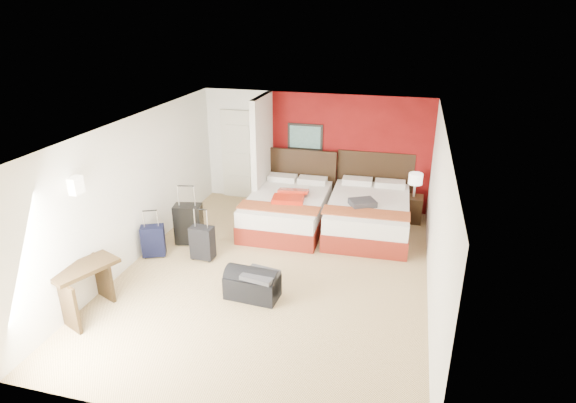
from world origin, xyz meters
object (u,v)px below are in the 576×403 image
(suitcase_black, at_px, (189,225))
(bed_right, at_px, (368,216))
(bed_left, at_px, (287,211))
(table_lamp, at_px, (415,185))
(desk, at_px, (87,290))
(suitcase_navy, at_px, (153,242))
(duffel_bag, at_px, (252,285))
(suitcase_charcoal, at_px, (203,244))
(red_suitcase_open, at_px, (291,196))
(nightstand, at_px, (412,209))

(suitcase_black, bearing_deg, bed_right, 12.05)
(bed_left, relative_size, table_lamp, 4.34)
(bed_left, relative_size, desk, 2.33)
(bed_right, relative_size, suitcase_navy, 4.01)
(table_lamp, relative_size, duffel_bag, 0.62)
(suitcase_charcoal, relative_size, duffel_bag, 0.73)
(suitcase_black, xyz_separation_m, suitcase_navy, (-0.40, -0.62, -0.10))
(red_suitcase_open, bearing_deg, bed_left, 128.03)
(nightstand, distance_m, table_lamp, 0.53)
(red_suitcase_open, distance_m, suitcase_navy, 2.76)
(table_lamp, xyz_separation_m, suitcase_navy, (-4.46, -2.73, -0.52))
(suitcase_charcoal, bearing_deg, table_lamp, 38.41)
(suitcase_black, bearing_deg, table_lamp, 16.30)
(bed_right, distance_m, table_lamp, 1.21)
(bed_left, bearing_deg, desk, -119.63)
(red_suitcase_open, distance_m, suitcase_black, 2.06)
(bed_left, relative_size, red_suitcase_open, 2.61)
(bed_right, xyz_separation_m, red_suitcase_open, (-1.52, -0.24, 0.37))
(bed_left, relative_size, suitcase_black, 2.90)
(desk, bearing_deg, red_suitcase_open, 81.87)
(nightstand, height_order, suitcase_navy, suitcase_navy)
(bed_right, height_order, table_lamp, table_lamp)
(duffel_bag, bearing_deg, bed_right, 66.34)
(nightstand, relative_size, duffel_bag, 0.68)
(bed_left, distance_m, suitcase_navy, 2.72)
(bed_left, relative_size, bed_right, 0.98)
(nightstand, distance_m, suitcase_black, 4.57)
(suitcase_navy, height_order, duffel_bag, suitcase_navy)
(table_lamp, distance_m, desk, 6.39)
(suitcase_navy, bearing_deg, duffel_bag, -44.14)
(duffel_bag, height_order, desk, desk)
(table_lamp, height_order, suitcase_navy, table_lamp)
(suitcase_charcoal, xyz_separation_m, duffel_bag, (1.23, -0.93, -0.09))
(table_lamp, distance_m, duffel_bag, 4.27)
(table_lamp, distance_m, suitcase_black, 4.59)
(bed_left, height_order, red_suitcase_open, red_suitcase_open)
(table_lamp, bearing_deg, duffel_bag, -123.39)
(desk, bearing_deg, bed_right, 68.89)
(table_lamp, height_order, suitcase_black, table_lamp)
(bed_right, height_order, red_suitcase_open, red_suitcase_open)
(nightstand, bearing_deg, suitcase_charcoal, -142.67)
(bed_right, xyz_separation_m, suitcase_charcoal, (-2.72, -1.87, -0.04))
(bed_left, bearing_deg, suitcase_charcoal, -122.77)
(red_suitcase_open, relative_size, duffel_bag, 1.03)
(nightstand, bearing_deg, suitcase_black, -151.38)
(bed_left, height_order, suitcase_black, suitcase_black)
(red_suitcase_open, distance_m, nightstand, 2.60)
(desk, bearing_deg, bed_left, 83.75)
(bed_right, relative_size, duffel_bag, 2.75)
(nightstand, height_order, suitcase_charcoal, suitcase_charcoal)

